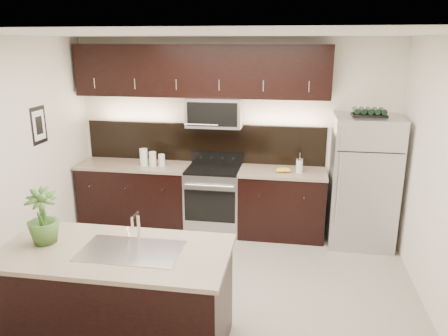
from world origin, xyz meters
The scene contains 12 objects.
ground centered at (0.00, 0.00, 0.00)m, with size 4.50×4.50×0.00m, color gray.
room_walls centered at (-0.11, -0.04, 1.70)m, with size 4.52×4.02×2.71m.
counter_run centered at (-0.46, 1.69, 0.47)m, with size 3.51×0.65×0.94m.
upper_fixtures centered at (-0.43, 1.84, 2.14)m, with size 3.49×0.40×1.66m.
island centered at (-0.62, -0.91, 0.47)m, with size 1.96×0.96×0.94m.
sink_faucet centered at (-0.47, -0.90, 0.96)m, with size 0.84×0.50×0.28m.
refrigerator centered at (1.76, 1.63, 0.86)m, with size 0.83×0.75×1.73m, color #B2B2B7.
wine_rack centered at (1.76, 1.63, 1.77)m, with size 0.43×0.26×0.10m.
plant centered at (-1.27, -0.88, 1.18)m, with size 0.27×0.27×0.49m, color #385E25.
canisters centered at (-1.15, 1.64, 1.05)m, with size 0.36×0.11×0.24m.
french_press centered at (0.93, 1.64, 1.04)m, with size 0.09×0.09×0.27m.
bananas centered at (0.66, 1.61, 0.97)m, with size 0.20×0.16×0.06m, color gold.
Camera 1 is at (0.84, -4.06, 2.63)m, focal length 35.00 mm.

